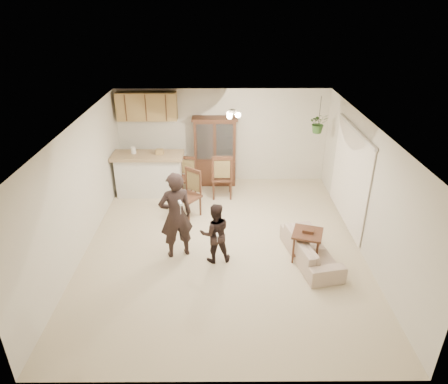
{
  "coord_description": "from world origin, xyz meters",
  "views": [
    {
      "loc": [
        -0.01,
        -6.88,
        4.59
      ],
      "look_at": [
        0.02,
        0.4,
        1.0
      ],
      "focal_mm": 32.0,
      "sensor_mm": 36.0,
      "label": 1
    }
  ],
  "objects_px": {
    "adult": "(176,214)",
    "china_hutch": "(215,152)",
    "child": "(215,230)",
    "chair_hutch_left": "(188,204)",
    "chair_bar": "(187,185)",
    "sofa": "(311,243)",
    "side_table": "(306,245)",
    "chair_hutch_right": "(222,184)"
  },
  "relations": [
    {
      "from": "chair_hutch_left",
      "to": "chair_hutch_right",
      "type": "bearing_deg",
      "value": 90.06
    },
    {
      "from": "adult",
      "to": "china_hutch",
      "type": "relative_size",
      "value": 0.99
    },
    {
      "from": "chair_bar",
      "to": "chair_hutch_left",
      "type": "bearing_deg",
      "value": -71.1
    },
    {
      "from": "chair_hutch_left",
      "to": "china_hutch",
      "type": "bearing_deg",
      "value": 108.87
    },
    {
      "from": "sofa",
      "to": "side_table",
      "type": "distance_m",
      "value": 0.11
    },
    {
      "from": "child",
      "to": "china_hutch",
      "type": "distance_m",
      "value": 3.53
    },
    {
      "from": "chair_hutch_right",
      "to": "china_hutch",
      "type": "bearing_deg",
      "value": -78.09
    },
    {
      "from": "sofa",
      "to": "adult",
      "type": "bearing_deg",
      "value": 74.33
    },
    {
      "from": "sofa",
      "to": "chair_hutch_left",
      "type": "relative_size",
      "value": 1.68
    },
    {
      "from": "chair_hutch_left",
      "to": "side_table",
      "type": "bearing_deg",
      "value": 2.29
    },
    {
      "from": "adult",
      "to": "china_hutch",
      "type": "distance_m",
      "value": 3.4
    },
    {
      "from": "chair_bar",
      "to": "chair_hutch_left",
      "type": "xyz_separation_m",
      "value": [
        0.12,
        -1.12,
        0.04
      ]
    },
    {
      "from": "china_hutch",
      "to": "chair_hutch_right",
      "type": "xyz_separation_m",
      "value": [
        0.18,
        -0.78,
        -0.57
      ]
    },
    {
      "from": "adult",
      "to": "chair_bar",
      "type": "xyz_separation_m",
      "value": [
        -0.03,
        2.65,
        -0.63
      ]
    },
    {
      "from": "child",
      "to": "china_hutch",
      "type": "bearing_deg",
      "value": -98.57
    },
    {
      "from": "chair_bar",
      "to": "chair_hutch_right",
      "type": "height_order",
      "value": "chair_hutch_right"
    },
    {
      "from": "adult",
      "to": "chair_hutch_right",
      "type": "distance_m",
      "value": 2.76
    },
    {
      "from": "side_table",
      "to": "adult",
      "type": "bearing_deg",
      "value": 176.37
    },
    {
      "from": "child",
      "to": "chair_hutch_right",
      "type": "relative_size",
      "value": 1.16
    },
    {
      "from": "adult",
      "to": "side_table",
      "type": "bearing_deg",
      "value": 156.23
    },
    {
      "from": "side_table",
      "to": "chair_hutch_right",
      "type": "xyz_separation_m",
      "value": [
        -1.61,
        2.71,
        0.02
      ]
    },
    {
      "from": "child",
      "to": "adult",
      "type": "bearing_deg",
      "value": -23.61
    },
    {
      "from": "child",
      "to": "chair_hutch_left",
      "type": "distance_m",
      "value": 1.87
    },
    {
      "from": "sofa",
      "to": "chair_hutch_left",
      "type": "xyz_separation_m",
      "value": [
        -2.48,
        1.71,
        -0.05
      ]
    },
    {
      "from": "sofa",
      "to": "chair_bar",
      "type": "xyz_separation_m",
      "value": [
        -2.6,
        2.83,
        -0.09
      ]
    },
    {
      "from": "child",
      "to": "chair_hutch_left",
      "type": "relative_size",
      "value": 1.21
    },
    {
      "from": "sofa",
      "to": "chair_bar",
      "type": "distance_m",
      "value": 3.84
    },
    {
      "from": "child",
      "to": "chair_hutch_left",
      "type": "bearing_deg",
      "value": -78.51
    },
    {
      "from": "adult",
      "to": "child",
      "type": "bearing_deg",
      "value": 145.61
    },
    {
      "from": "china_hutch",
      "to": "chair_hutch_right",
      "type": "height_order",
      "value": "china_hutch"
    },
    {
      "from": "sofa",
      "to": "chair_hutch_right",
      "type": "xyz_separation_m",
      "value": [
        -1.7,
        2.74,
        -0.04
      ]
    },
    {
      "from": "chair_hutch_right",
      "to": "chair_hutch_left",
      "type": "bearing_deg",
      "value": 51.57
    },
    {
      "from": "china_hutch",
      "to": "sofa",
      "type": "bearing_deg",
      "value": -61.48
    },
    {
      "from": "china_hutch",
      "to": "side_table",
      "type": "relative_size",
      "value": 2.68
    },
    {
      "from": "sofa",
      "to": "china_hutch",
      "type": "xyz_separation_m",
      "value": [
        -1.88,
        3.52,
        0.54
      ]
    },
    {
      "from": "child",
      "to": "chair_bar",
      "type": "bearing_deg",
      "value": -84.19
    },
    {
      "from": "chair_hutch_left",
      "to": "chair_hutch_right",
      "type": "distance_m",
      "value": 1.29
    },
    {
      "from": "china_hutch",
      "to": "chair_bar",
      "type": "height_order",
      "value": "china_hutch"
    },
    {
      "from": "adult",
      "to": "china_hutch",
      "type": "height_order",
      "value": "china_hutch"
    },
    {
      "from": "adult",
      "to": "chair_hutch_right",
      "type": "relative_size",
      "value": 1.54
    },
    {
      "from": "chair_bar",
      "to": "sofa",
      "type": "bearing_deg",
      "value": -34.45
    },
    {
      "from": "sofa",
      "to": "adult",
      "type": "relative_size",
      "value": 1.04
    }
  ]
}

